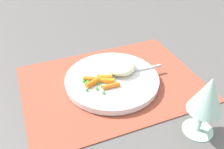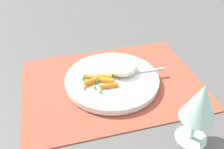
{
  "view_description": "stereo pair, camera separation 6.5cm",
  "coord_description": "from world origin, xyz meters",
  "px_view_note": "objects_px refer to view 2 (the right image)",
  "views": [
    {
      "loc": [
        0.2,
        0.51,
        0.44
      ],
      "look_at": [
        0.0,
        0.0,
        0.03
      ],
      "focal_mm": 39.59,
      "sensor_mm": 36.0,
      "label": 1
    },
    {
      "loc": [
        0.14,
        0.53,
        0.44
      ],
      "look_at": [
        0.0,
        0.0,
        0.03
      ],
      "focal_mm": 39.59,
      "sensor_mm": 36.0,
      "label": 2
    }
  ],
  "objects_px": {
    "plate": "(112,80)",
    "rice_mound": "(122,67)",
    "carrot_portion": "(100,80)",
    "fork": "(125,75)",
    "wine_glass": "(200,104)"
  },
  "relations": [
    {
      "from": "carrot_portion",
      "to": "fork",
      "type": "height_order",
      "value": "carrot_portion"
    },
    {
      "from": "rice_mound",
      "to": "fork",
      "type": "bearing_deg",
      "value": 99.05
    },
    {
      "from": "plate",
      "to": "rice_mound",
      "type": "xyz_separation_m",
      "value": [
        -0.03,
        -0.02,
        0.02
      ]
    },
    {
      "from": "fork",
      "to": "wine_glass",
      "type": "height_order",
      "value": "wine_glass"
    },
    {
      "from": "plate",
      "to": "fork",
      "type": "distance_m",
      "value": 0.04
    },
    {
      "from": "rice_mound",
      "to": "carrot_portion",
      "type": "xyz_separation_m",
      "value": [
        0.07,
        0.03,
        -0.01
      ]
    },
    {
      "from": "plate",
      "to": "rice_mound",
      "type": "distance_m",
      "value": 0.05
    },
    {
      "from": "wine_glass",
      "to": "rice_mound",
      "type": "bearing_deg",
      "value": -71.42
    },
    {
      "from": "wine_glass",
      "to": "plate",
      "type": "bearing_deg",
      "value": -62.79
    },
    {
      "from": "rice_mound",
      "to": "plate",
      "type": "bearing_deg",
      "value": 30.69
    },
    {
      "from": "plate",
      "to": "carrot_portion",
      "type": "relative_size",
      "value": 2.99
    },
    {
      "from": "fork",
      "to": "wine_glass",
      "type": "distance_m",
      "value": 0.25
    },
    {
      "from": "fork",
      "to": "wine_glass",
      "type": "xyz_separation_m",
      "value": [
        -0.08,
        0.23,
        0.08
      ]
    },
    {
      "from": "fork",
      "to": "carrot_portion",
      "type": "bearing_deg",
      "value": 7.92
    },
    {
      "from": "rice_mound",
      "to": "carrot_portion",
      "type": "bearing_deg",
      "value": 24.26
    }
  ]
}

